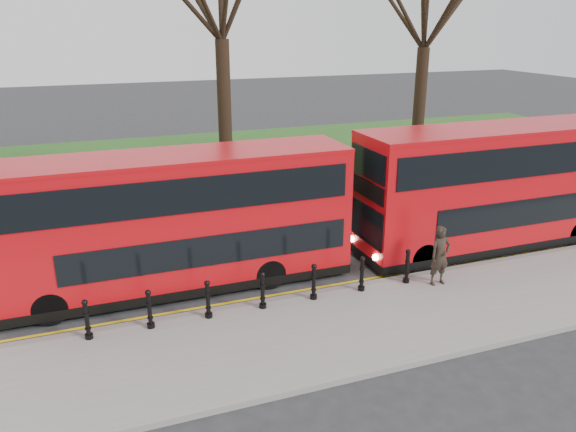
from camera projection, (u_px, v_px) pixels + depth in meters
name	position (u px, v px, depth m)	size (l,w,h in m)	color
ground	(247.00, 291.00, 16.43)	(120.00, 120.00, 0.00)	#28282B
pavement	(282.00, 341.00, 13.75)	(60.00, 4.00, 0.15)	gray
kerb	(257.00, 304.00, 15.52)	(60.00, 0.25, 0.16)	slate
grass_verge	(167.00, 169.00, 29.69)	(60.00, 18.00, 0.06)	#25511B
hedge	(199.00, 209.00, 22.31)	(60.00, 0.90, 0.80)	black
yellow_line_outer	(254.00, 302.00, 15.80)	(60.00, 0.10, 0.01)	yellow
yellow_line_inner	(252.00, 299.00, 15.98)	(60.00, 0.10, 0.01)	yellow
tree_right	(427.00, 3.00, 26.47)	(7.27, 7.27, 11.36)	black
bollard_row	(263.00, 291.00, 15.03)	(9.09, 0.15, 1.00)	black
bus_lead	(177.00, 223.00, 16.06)	(10.10, 2.32, 4.01)	red
bus_rear	(503.00, 187.00, 19.18)	(10.56, 2.43, 4.20)	red
pedestrian	(440.00, 256.00, 16.28)	(0.66, 0.43, 1.80)	black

